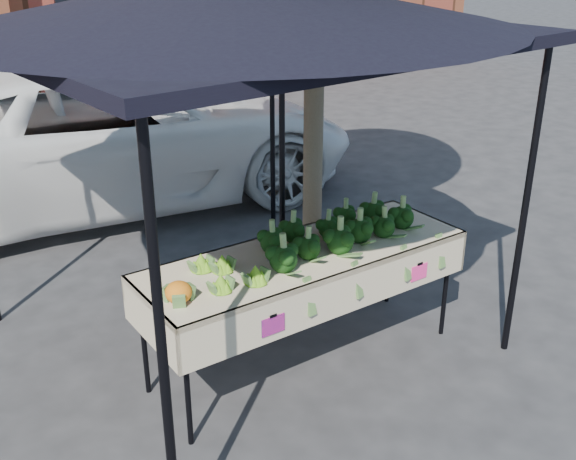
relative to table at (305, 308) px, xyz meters
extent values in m
plane|color=#252528|center=(-0.24, -0.08, -0.45)|extent=(90.00, 90.00, 0.00)
cube|color=#C5B197|center=(0.00, 0.00, 0.00)|extent=(2.45, 0.98, 0.90)
cube|color=#F22D8C|center=(-0.55, -0.40, 0.25)|extent=(0.17, 0.01, 0.12)
cube|color=#F92F88|center=(0.72, -0.40, 0.25)|extent=(0.17, 0.01, 0.12)
ellipsoid|color=black|center=(0.27, 0.03, 0.56)|extent=(1.34, 0.54, 0.23)
ellipsoid|color=#7ABF28|center=(-0.67, 0.04, 0.54)|extent=(0.40, 0.54, 0.17)
ellipsoid|color=orange|center=(-1.05, -0.05, 0.53)|extent=(0.17, 0.17, 0.16)
camera|label=1|loc=(-2.78, -3.21, 2.46)|focal=42.00mm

